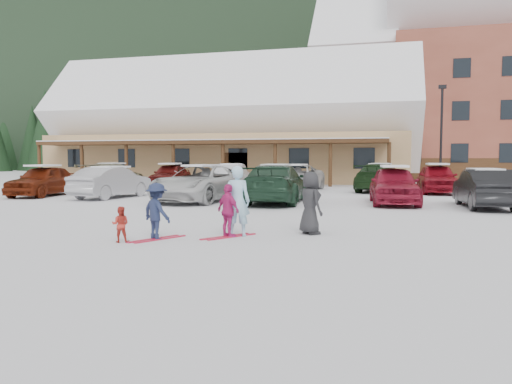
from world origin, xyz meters
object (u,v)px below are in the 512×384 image
(child_magenta, at_px, (228,211))
(parked_car_0, at_px, (43,181))
(parked_car_1, at_px, (112,182))
(parked_car_10, at_px, (296,178))
(day_lodge, at_px, (230,132))
(child_navy, at_px, (157,211))
(parked_car_4, at_px, (394,185))
(parked_car_9, at_px, (231,177))
(parked_car_11, at_px, (380,178))
(adult_skier, at_px, (237,201))
(parked_car_8, at_px, (170,175))
(parked_car_2, at_px, (201,183))
(parked_car_5, at_px, (485,189))
(bystander_dark, at_px, (310,203))
(parked_car_12, at_px, (437,178))
(parked_car_7, at_px, (112,175))
(parked_car_3, at_px, (276,184))
(lamp_post, at_px, (441,129))
(toddler_red, at_px, (121,224))

(child_magenta, distance_m, parked_car_0, 15.73)
(parked_car_1, relative_size, parked_car_10, 0.83)
(parked_car_10, bearing_deg, child_magenta, -81.76)
(child_magenta, height_order, parked_car_10, parked_car_10)
(day_lodge, relative_size, child_navy, 22.49)
(child_magenta, distance_m, parked_car_4, 10.34)
(parked_car_1, distance_m, parked_car_9, 7.92)
(child_navy, height_order, parked_car_11, parked_car_11)
(adult_skier, xyz_separation_m, parked_car_1, (-8.84, 9.22, -0.12))
(parked_car_8, bearing_deg, parked_car_4, -37.44)
(parked_car_1, distance_m, parked_car_2, 4.66)
(parked_car_5, relative_size, parked_car_10, 0.83)
(adult_skier, height_order, parked_car_9, adult_skier)
(bystander_dark, relative_size, parked_car_5, 0.35)
(parked_car_11, bearing_deg, parked_car_12, 177.60)
(parked_car_7, relative_size, parked_car_12, 1.14)
(parked_car_3, distance_m, parked_car_4, 4.72)
(child_magenta, height_order, parked_car_3, parked_car_3)
(parked_car_7, bearing_deg, parked_car_1, 122.94)
(child_navy, bearing_deg, parked_car_10, -63.06)
(lamp_post, xyz_separation_m, parked_car_0, (-19.47, -14.39, -2.96))
(parked_car_8, bearing_deg, parked_car_2, -64.63)
(child_magenta, bearing_deg, parked_car_8, -27.56)
(parked_car_11, bearing_deg, parked_car_9, 12.73)
(lamp_post, bearing_deg, parked_car_2, -126.19)
(parked_car_9, distance_m, parked_car_11, 8.39)
(parked_car_1, xyz_separation_m, parked_car_5, (15.76, -0.61, -0.00))
(lamp_post, relative_size, parked_car_1, 1.51)
(day_lodge, distance_m, parked_car_5, 25.17)
(child_navy, xyz_separation_m, parked_car_2, (-2.60, 9.57, 0.12))
(adult_skier, relative_size, child_navy, 1.29)
(parked_car_3, xyz_separation_m, parked_car_12, (6.92, 7.55, -0.02))
(day_lodge, height_order, parked_car_9, day_lodge)
(toddler_red, distance_m, child_navy, 0.85)
(parked_car_2, relative_size, parked_car_11, 1.05)
(adult_skier, distance_m, child_magenta, 0.34)
(lamp_post, height_order, parked_car_9, lamp_post)
(adult_skier, height_order, parked_car_12, adult_skier)
(bystander_dark, bearing_deg, day_lodge, -18.81)
(toddler_red, height_order, child_magenta, child_magenta)
(toddler_red, distance_m, parked_car_4, 12.38)
(day_lodge, relative_size, parked_car_1, 6.68)
(parked_car_2, height_order, parked_car_11, parked_car_2)
(parked_car_1, height_order, parked_car_12, parked_car_12)
(child_navy, relative_size, parked_car_4, 0.29)
(parked_car_3, xyz_separation_m, parked_car_8, (-8.71, 8.84, -0.04))
(parked_car_4, relative_size, parked_car_9, 1.00)
(parked_car_10, bearing_deg, bystander_dark, -75.02)
(parked_car_1, xyz_separation_m, parked_car_9, (3.55, 7.08, 0.02))
(child_navy, relative_size, parked_car_7, 0.25)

